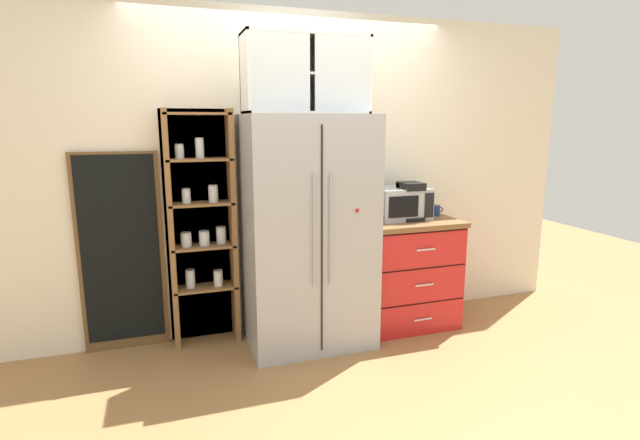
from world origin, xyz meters
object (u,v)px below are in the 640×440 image
at_px(bottle_cobalt, 372,208).
at_px(bottle_clear, 411,205).
at_px(coffee_maker, 409,201).
at_px(refrigerator, 308,232).
at_px(mug_navy, 436,210).
at_px(chalkboard_menu, 121,253).
at_px(microwave, 401,203).

distance_m(bottle_cobalt, bottle_clear, 0.34).
distance_m(coffee_maker, bottle_clear, 0.05).
bearing_deg(refrigerator, mug_navy, 6.14).
bearing_deg(refrigerator, chalkboard_menu, 166.89).
bearing_deg(chalkboard_menu, mug_navy, -4.18).
height_order(mug_navy, chalkboard_menu, chalkboard_menu).
bearing_deg(refrigerator, coffee_maker, 4.03).
bearing_deg(microwave, refrigerator, -172.90).
xyz_separation_m(coffee_maker, bottle_cobalt, (-0.34, -0.01, -0.04)).
height_order(mug_navy, bottle_clear, bottle_clear).
xyz_separation_m(mug_navy, chalkboard_menu, (-2.54, 0.19, -0.20)).
bearing_deg(microwave, bottle_cobalt, -169.99).
relative_size(refrigerator, bottle_cobalt, 6.54).
distance_m(coffee_maker, bottle_cobalt, 0.34).
height_order(coffee_maker, bottle_cobalt, coffee_maker).
distance_m(microwave, bottle_clear, 0.09).
relative_size(coffee_maker, bottle_cobalt, 1.15).
relative_size(bottle_cobalt, chalkboard_menu, 0.18).
distance_m(mug_navy, bottle_cobalt, 0.65).
bearing_deg(refrigerator, bottle_clear, 2.05).
bearing_deg(chalkboard_menu, bottle_cobalt, -7.78).
bearing_deg(bottle_clear, chalkboard_menu, 172.83).
xyz_separation_m(mug_navy, bottle_clear, (-0.30, -0.10, 0.08)).
distance_m(microwave, mug_navy, 0.36).
height_order(refrigerator, mug_navy, refrigerator).
xyz_separation_m(refrigerator, mug_navy, (1.19, 0.13, 0.08)).
distance_m(coffee_maker, chalkboard_menu, 2.28).
distance_m(refrigerator, microwave, 0.86).
xyz_separation_m(coffee_maker, mug_navy, (0.30, 0.07, -0.11)).
bearing_deg(bottle_cobalt, mug_navy, 6.64).
height_order(coffee_maker, mug_navy, coffee_maker).
bearing_deg(chalkboard_menu, coffee_maker, -6.39).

